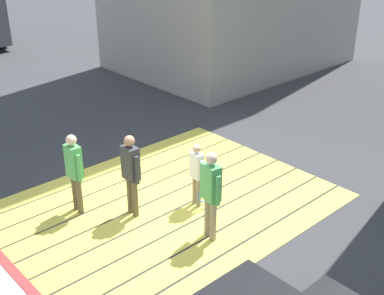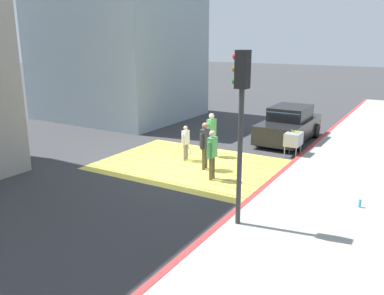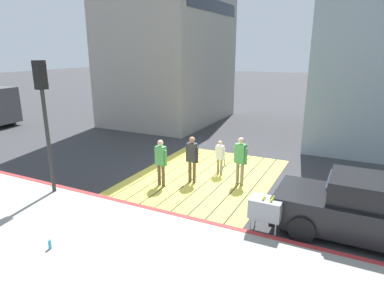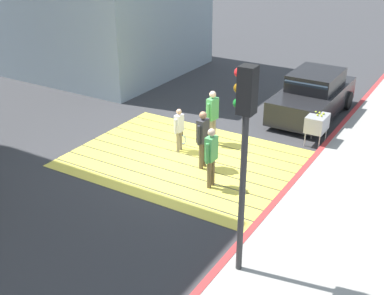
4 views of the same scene
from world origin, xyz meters
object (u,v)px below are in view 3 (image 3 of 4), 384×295
at_px(water_bottle, 50,244).
at_px(car_parked_near_curb, 367,210).
at_px(pedestrian_child_with_racket, 220,156).
at_px(traffic_light_corner, 44,101).
at_px(pedestrian_adult_lead, 240,158).
at_px(pedestrian_adult_trailing, 192,156).
at_px(tennis_ball_cart, 266,208).
at_px(pedestrian_adult_side, 161,160).

bearing_deg(water_bottle, car_parked_near_curb, -58.23).
xyz_separation_m(water_bottle, pedestrian_child_with_racket, (6.45, -1.62, 0.53)).
xyz_separation_m(car_parked_near_curb, traffic_light_corner, (-1.58, 9.01, 2.30)).
bearing_deg(pedestrian_adult_lead, car_parked_near_curb, -115.58).
bearing_deg(pedestrian_child_with_racket, pedestrian_adult_trailing, 152.69).
bearing_deg(pedestrian_child_with_racket, tennis_ball_cart, -142.25).
height_order(tennis_ball_cart, pedestrian_child_with_racket, pedestrian_child_with_racket).
xyz_separation_m(car_parked_near_curb, water_bottle, (-4.01, 6.47, -0.50)).
bearing_deg(pedestrian_child_with_racket, car_parked_near_curb, -116.65).
bearing_deg(water_bottle, pedestrian_adult_lead, -23.78).
bearing_deg(pedestrian_adult_trailing, pedestrian_child_with_racket, -27.31).
relative_size(car_parked_near_curb, traffic_light_corner, 1.02).
relative_size(traffic_light_corner, pedestrian_adult_lead, 2.49).
relative_size(pedestrian_adult_trailing, pedestrian_adult_side, 1.02).
relative_size(tennis_ball_cart, pedestrian_adult_trailing, 0.61).
relative_size(water_bottle, pedestrian_adult_side, 0.13).
bearing_deg(pedestrian_adult_lead, pedestrian_adult_side, 118.48).
relative_size(car_parked_near_curb, pedestrian_adult_side, 2.62).
bearing_deg(pedestrian_adult_side, pedestrian_child_with_racket, -37.12).
relative_size(traffic_light_corner, tennis_ball_cart, 4.17).
relative_size(car_parked_near_curb, pedestrian_adult_lead, 2.53).
height_order(traffic_light_corner, pedestrian_adult_side, traffic_light_corner).
relative_size(tennis_ball_cart, pedestrian_child_with_racket, 0.76).
bearing_deg(tennis_ball_cart, car_parked_near_curb, -68.39).
bearing_deg(pedestrian_adult_side, tennis_ball_cart, -110.14).
relative_size(water_bottle, pedestrian_adult_lead, 0.13).
height_order(tennis_ball_cart, pedestrian_adult_lead, pedestrian_adult_lead).
xyz_separation_m(water_bottle, pedestrian_adult_side, (4.58, -0.20, 0.73)).
bearing_deg(water_bottle, traffic_light_corner, 46.20).
bearing_deg(car_parked_near_curb, tennis_ball_cart, 111.61).
bearing_deg(pedestrian_adult_lead, water_bottle, 156.22).
relative_size(traffic_light_corner, pedestrian_adult_side, 2.58).
xyz_separation_m(car_parked_near_curb, pedestrian_adult_trailing, (1.29, 5.45, 0.24)).
bearing_deg(water_bottle, tennis_ball_cart, -53.49).
height_order(car_parked_near_curb, pedestrian_child_with_racket, car_parked_near_curb).
height_order(car_parked_near_curb, pedestrian_adult_lead, pedestrian_adult_lead).
bearing_deg(pedestrian_child_with_racket, traffic_light_corner, 134.04).
bearing_deg(pedestrian_adult_side, pedestrian_adult_trailing, -48.68).
bearing_deg(pedestrian_adult_lead, tennis_ball_cart, -149.67).
relative_size(water_bottle, pedestrian_adult_trailing, 0.13).
xyz_separation_m(tennis_ball_cart, water_bottle, (-3.11, 4.20, -0.47)).
bearing_deg(tennis_ball_cart, water_bottle, 126.51).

